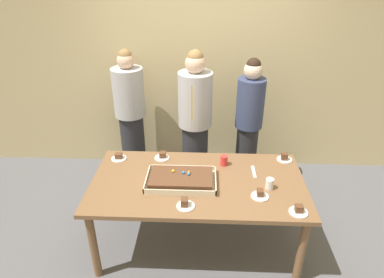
# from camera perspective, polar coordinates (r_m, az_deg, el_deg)

# --- Properties ---
(ground_plane) EXTENTS (12.00, 12.00, 0.00)m
(ground_plane) POSITION_cam_1_polar(r_m,az_deg,el_deg) (3.58, 0.89, -16.95)
(ground_plane) COLOR #5B5B60
(interior_back_panel) EXTENTS (8.00, 0.12, 3.00)m
(interior_back_panel) POSITION_cam_1_polar(r_m,az_deg,el_deg) (4.25, 1.70, 14.10)
(interior_back_panel) COLOR #CCB784
(interior_back_panel) RESTS_ON ground_plane
(party_table) EXTENTS (1.92, 1.01, 0.75)m
(party_table) POSITION_cam_1_polar(r_m,az_deg,el_deg) (3.14, 0.98, -8.23)
(party_table) COLOR brown
(party_table) RESTS_ON ground_plane
(sheet_cake) EXTENTS (0.62, 0.39, 0.10)m
(sheet_cake) POSITION_cam_1_polar(r_m,az_deg,el_deg) (3.05, -1.84, -6.77)
(sheet_cake) COLOR beige
(sheet_cake) RESTS_ON party_table
(plated_slice_near_left) EXTENTS (0.15, 0.15, 0.07)m
(plated_slice_near_left) POSITION_cam_1_polar(r_m,az_deg,el_deg) (2.80, -1.18, -10.83)
(plated_slice_near_left) COLOR white
(plated_slice_near_left) RESTS_ON party_table
(plated_slice_near_right) EXTENTS (0.15, 0.15, 0.06)m
(plated_slice_near_right) POSITION_cam_1_polar(r_m,az_deg,el_deg) (2.96, 11.34, -9.13)
(plated_slice_near_right) COLOR white
(plated_slice_near_right) RESTS_ON party_table
(plated_slice_far_left) EXTENTS (0.15, 0.15, 0.06)m
(plated_slice_far_left) POSITION_cam_1_polar(r_m,az_deg,el_deg) (3.48, -12.18, -3.01)
(plated_slice_far_left) COLOR white
(plated_slice_far_left) RESTS_ON party_table
(plated_slice_far_right) EXTENTS (0.15, 0.15, 0.07)m
(plated_slice_far_right) POSITION_cam_1_polar(r_m,az_deg,el_deg) (3.42, -5.01, -2.90)
(plated_slice_far_right) COLOR white
(plated_slice_far_right) RESTS_ON party_table
(plated_slice_center_front) EXTENTS (0.15, 0.15, 0.07)m
(plated_slice_center_front) POSITION_cam_1_polar(r_m,az_deg,el_deg) (2.87, 17.46, -11.37)
(plated_slice_center_front) COLOR white
(plated_slice_center_front) RESTS_ON party_table
(plated_slice_center_back) EXTENTS (0.15, 0.15, 0.08)m
(plated_slice_center_back) POSITION_cam_1_polar(r_m,az_deg,el_deg) (3.50, 15.24, -3.10)
(plated_slice_center_back) COLOR white
(plated_slice_center_back) RESTS_ON party_table
(drink_cup_nearest) EXTENTS (0.07, 0.07, 0.10)m
(drink_cup_nearest) POSITION_cam_1_polar(r_m,az_deg,el_deg) (3.30, 5.38, -3.61)
(drink_cup_nearest) COLOR red
(drink_cup_nearest) RESTS_ON party_table
(drink_cup_middle) EXTENTS (0.07, 0.07, 0.10)m
(drink_cup_middle) POSITION_cam_1_polar(r_m,az_deg,el_deg) (3.05, 12.89, -7.34)
(drink_cup_middle) COLOR white
(drink_cup_middle) RESTS_ON party_table
(cake_server_utensil) EXTENTS (0.03, 0.20, 0.01)m
(cake_server_utensil) POSITION_cam_1_polar(r_m,az_deg,el_deg) (3.26, 10.32, -5.43)
(cake_server_utensil) COLOR silver
(cake_server_utensil) RESTS_ON party_table
(person_serving_front) EXTENTS (0.37, 0.37, 1.64)m
(person_serving_front) POSITION_cam_1_polar(r_m,az_deg,el_deg) (4.21, -10.26, 3.99)
(person_serving_front) COLOR #28282D
(person_serving_front) RESTS_ON ground_plane
(person_green_shirt_behind) EXTENTS (0.31, 0.31, 1.60)m
(person_green_shirt_behind) POSITION_cam_1_polar(r_m,az_deg,el_deg) (3.98, 9.46, 2.58)
(person_green_shirt_behind) COLOR #28282D
(person_green_shirt_behind) RESTS_ON ground_plane
(person_striped_tie_right) EXTENTS (0.37, 0.37, 1.72)m
(person_striped_tie_right) POSITION_cam_1_polar(r_m,az_deg,el_deg) (3.82, 0.52, 2.60)
(person_striped_tie_right) COLOR #28282D
(person_striped_tie_right) RESTS_ON ground_plane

